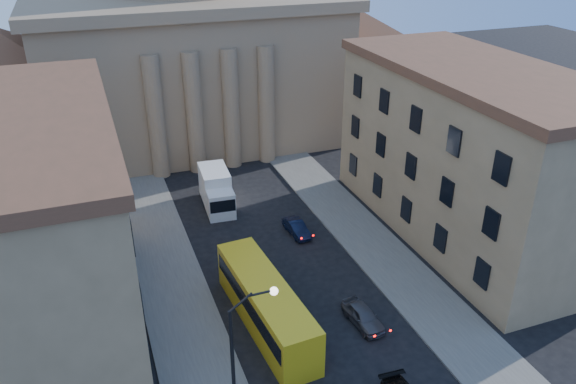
{
  "coord_description": "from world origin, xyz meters",
  "views": [
    {
      "loc": [
        -12.49,
        -13.53,
        25.47
      ],
      "look_at": [
        -0.74,
        17.95,
        8.68
      ],
      "focal_mm": 35.0,
      "sensor_mm": 36.0,
      "label": 1
    }
  ],
  "objects": [
    {
      "name": "sidewalk_right",
      "position": [
        8.5,
        18.0,
        0.07
      ],
      "size": [
        5.0,
        60.0,
        0.15
      ],
      "primitive_type": "cube",
      "color": "#55524D",
      "rests_on": "ground"
    },
    {
      "name": "city_bus",
      "position": [
        -3.24,
        15.58,
        1.82
      ],
      "size": [
        3.62,
        12.2,
        3.39
      ],
      "rotation": [
        0.0,
        0.0,
        0.07
      ],
      "color": "gold",
      "rests_on": "ground"
    },
    {
      "name": "street_lamp",
      "position": [
        -6.97,
        8.0,
        5.29
      ],
      "size": [
        2.62,
        0.44,
        8.83
      ],
      "color": "black",
      "rests_on": "ground"
    },
    {
      "name": "box_truck",
      "position": [
        -2.11,
        33.8,
        1.66
      ],
      "size": [
        2.91,
        6.51,
        3.49
      ],
      "rotation": [
        0.0,
        0.0,
        -0.07
      ],
      "color": "silver",
      "rests_on": "ground"
    },
    {
      "name": "car_right_far",
      "position": [
        3.04,
        13.33,
        0.67
      ],
      "size": [
        1.91,
        4.03,
        1.33
      ],
      "primitive_type": "imported",
      "rotation": [
        0.0,
        0.0,
        0.09
      ],
      "color": "#46464A",
      "rests_on": "ground"
    },
    {
      "name": "building_left",
      "position": [
        -17.0,
        22.0,
        7.42
      ],
      "size": [
        11.6,
        26.6,
        14.7
      ],
      "color": "#A2855F",
      "rests_on": "ground"
    },
    {
      "name": "car_right_distant",
      "position": [
        3.14,
        26.18,
        0.61
      ],
      "size": [
        1.55,
        3.77,
        1.21
      ],
      "primitive_type": "imported",
      "rotation": [
        0.0,
        0.0,
        0.07
      ],
      "color": "black",
      "rests_on": "ground"
    },
    {
      "name": "building_right",
      "position": [
        17.0,
        22.0,
        7.42
      ],
      "size": [
        11.6,
        26.6,
        14.7
      ],
      "color": "#A2855F",
      "rests_on": "ground"
    },
    {
      "name": "church",
      "position": [
        0.0,
        55.47,
        11.88
      ],
      "size": [
        68.02,
        28.76,
        36.6
      ],
      "color": "#8A7155",
      "rests_on": "ground"
    },
    {
      "name": "sidewalk_left",
      "position": [
        -8.5,
        18.0,
        0.07
      ],
      "size": [
        5.0,
        60.0,
        0.15
      ],
      "primitive_type": "cube",
      "color": "#55524D",
      "rests_on": "ground"
    },
    {
      "name": "car_left_mid",
      "position": [
        -2.1,
        13.23,
        0.71
      ],
      "size": [
        2.45,
        5.14,
        1.42
      ],
      "primitive_type": "imported",
      "rotation": [
        0.0,
        0.0,
        0.02
      ],
      "color": "silver",
      "rests_on": "ground"
    }
  ]
}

